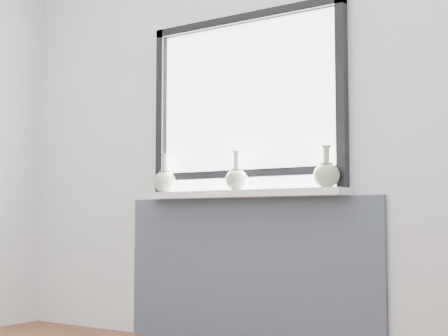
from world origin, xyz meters
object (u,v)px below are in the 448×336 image
Objects in this scene: windowsill at (240,194)px; vase_b at (237,178)px; vase_a at (165,180)px; vase_c at (326,174)px.

windowsill is 5.72× the size of vase_b.
vase_a is 1.04× the size of vase_b.
vase_a reaches higher than windowsill.
vase_b is 1.03× the size of vase_c.
vase_c is (1.12, -0.02, -0.00)m from vase_a.
vase_c is at bearing -1.27° from vase_a.
vase_b is at bearing -1.99° from vase_a.
vase_a is (-0.56, 0.01, 0.10)m from windowsill.
vase_c is (0.57, -0.01, 0.00)m from vase_b.
windowsill is at bearing 178.37° from vase_c.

